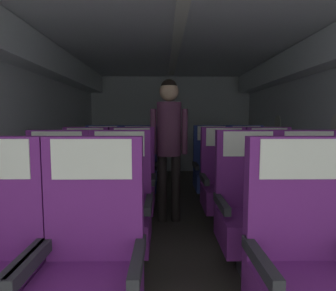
% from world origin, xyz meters
% --- Properties ---
extents(ground, '(3.86, 6.96, 0.02)m').
position_xyz_m(ground, '(0.00, 3.28, -0.01)').
color(ground, '#3D3833').
extents(fuselage_shell, '(3.74, 6.61, 2.21)m').
position_xyz_m(fuselage_shell, '(0.00, 3.57, 1.58)').
color(fuselage_shell, silver).
rests_on(fuselage_shell, ground).
extents(seat_a_left_aisle, '(0.52, 0.50, 1.11)m').
position_xyz_m(seat_a_left_aisle, '(-0.52, 1.46, 0.47)').
color(seat_a_left_aisle, '#38383D').
rests_on(seat_a_left_aisle, ground).
extents(seat_a_right_window, '(0.52, 0.50, 1.11)m').
position_xyz_m(seat_a_right_window, '(0.51, 1.44, 0.47)').
color(seat_a_right_window, '#38383D').
rests_on(seat_a_right_window, ground).
extents(seat_b_left_window, '(0.52, 0.50, 1.11)m').
position_xyz_m(seat_b_left_window, '(-1.01, 2.31, 0.47)').
color(seat_b_left_window, '#38383D').
rests_on(seat_b_left_window, ground).
extents(seat_b_left_aisle, '(0.52, 0.50, 1.11)m').
position_xyz_m(seat_b_left_aisle, '(-0.51, 2.31, 0.47)').
color(seat_b_left_aisle, '#38383D').
rests_on(seat_b_left_aisle, ground).
extents(seat_b_right_aisle, '(0.52, 0.50, 1.11)m').
position_xyz_m(seat_b_right_aisle, '(1.01, 2.31, 0.47)').
color(seat_b_right_aisle, '#38383D').
rests_on(seat_b_right_aisle, ground).
extents(seat_b_right_window, '(0.52, 0.50, 1.11)m').
position_xyz_m(seat_b_right_window, '(0.51, 2.30, 0.47)').
color(seat_b_right_window, '#38383D').
rests_on(seat_b_right_window, ground).
extents(seat_c_left_window, '(0.52, 0.50, 1.11)m').
position_xyz_m(seat_c_left_window, '(-1.02, 3.15, 0.47)').
color(seat_c_left_window, '#38383D').
rests_on(seat_c_left_window, ground).
extents(seat_c_left_aisle, '(0.52, 0.50, 1.11)m').
position_xyz_m(seat_c_left_aisle, '(-0.51, 3.17, 0.47)').
color(seat_c_left_aisle, '#38383D').
rests_on(seat_c_left_aisle, ground).
extents(seat_c_right_aisle, '(0.52, 0.50, 1.11)m').
position_xyz_m(seat_c_right_aisle, '(1.01, 3.16, 0.47)').
color(seat_c_right_aisle, '#38383D').
rests_on(seat_c_right_aisle, ground).
extents(seat_c_right_window, '(0.52, 0.50, 1.11)m').
position_xyz_m(seat_c_right_window, '(0.51, 3.18, 0.47)').
color(seat_c_right_window, '#38383D').
rests_on(seat_c_right_window, ground).
extents(seat_d_left_window, '(0.52, 0.50, 1.11)m').
position_xyz_m(seat_d_left_window, '(-1.02, 4.03, 0.47)').
color(seat_d_left_window, '#38383D').
rests_on(seat_d_left_window, ground).
extents(seat_d_left_aisle, '(0.52, 0.50, 1.11)m').
position_xyz_m(seat_d_left_aisle, '(-0.51, 4.02, 0.47)').
color(seat_d_left_aisle, '#38383D').
rests_on(seat_d_left_aisle, ground).
extents(seat_d_right_aisle, '(0.52, 0.50, 1.11)m').
position_xyz_m(seat_d_right_aisle, '(1.02, 4.03, 0.47)').
color(seat_d_right_aisle, '#38383D').
rests_on(seat_d_right_aisle, ground).
extents(seat_d_right_window, '(0.52, 0.50, 1.11)m').
position_xyz_m(seat_d_right_window, '(0.51, 4.02, 0.47)').
color(seat_d_right_window, '#38383D').
rests_on(seat_d_right_window, ground).
extents(flight_attendant, '(0.43, 0.28, 1.65)m').
position_xyz_m(flight_attendant, '(-0.10, 3.39, 1.02)').
color(flight_attendant, black).
rests_on(flight_attendant, ground).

